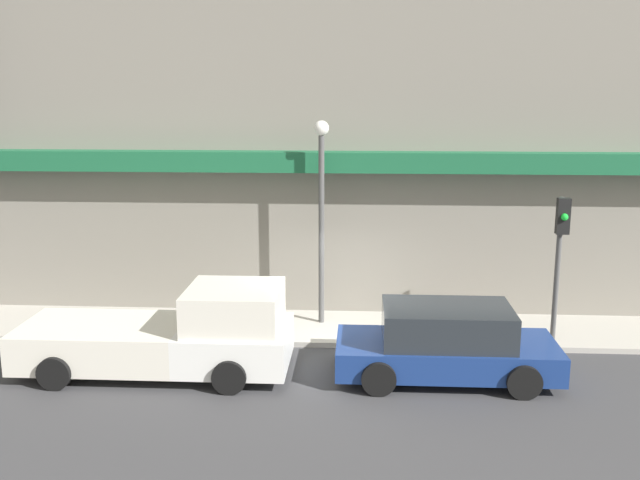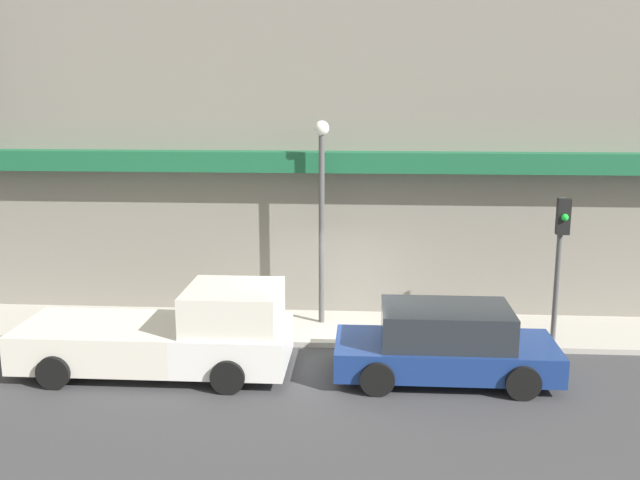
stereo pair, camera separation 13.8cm
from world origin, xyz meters
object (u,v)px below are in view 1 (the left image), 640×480
Objects in this scene: parked_car at (446,344)px; traffic_light at (560,243)px; pickup_truck at (174,335)px; street_lamp at (321,197)px; fire_hydrant at (474,322)px.

traffic_light is at bearing 37.19° from parked_car.
pickup_truck is 5.62m from parked_car.
street_lamp is at bearing 133.22° from parked_car.
fire_hydrant is 4.65m from street_lamp.
traffic_light is (1.78, -0.26, 1.95)m from fire_hydrant.
parked_car is 6.10× the size of fire_hydrant.
street_lamp reaches higher than pickup_truck.
fire_hydrant is (6.52, 2.18, -0.31)m from pickup_truck.
parked_car is at bearing -144.34° from traffic_light.
pickup_truck is 1.13× the size of street_lamp.
street_lamp is 5.58m from traffic_light.
pickup_truck is 1.25× the size of parked_car.
traffic_light is (2.68, 1.92, 1.71)m from parked_car.
parked_car is 3.71m from traffic_light.
parked_car is at bearing -112.41° from fire_hydrant.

